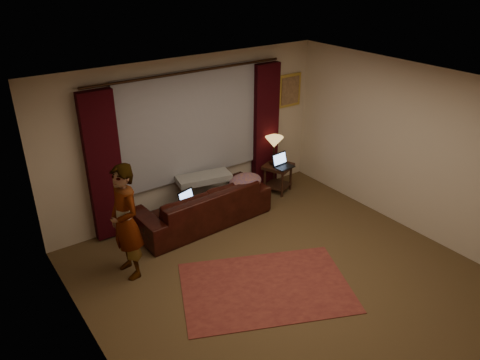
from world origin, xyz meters
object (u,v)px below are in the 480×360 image
laptop_sofa (191,199)px  end_table (278,178)px  sofa (202,198)px  person (126,222)px  laptop_table (284,161)px  tiffany_lamp (274,151)px

laptop_sofa → end_table: laptop_sofa is taller
sofa → person: (-1.51, -0.60, 0.36)m
sofa → person: 1.67m
laptop_sofa → end_table: bearing=-7.6°
laptop_sofa → person: 1.36m
sofa → laptop_table: 1.75m
laptop_sofa → tiffany_lamp: tiffany_lamp is taller
person → laptop_table: bearing=95.9°
tiffany_lamp → laptop_table: 0.28m
sofa → end_table: (1.72, 0.15, -0.19)m
laptop_table → laptop_sofa: bearing=178.3°
end_table → person: person is taller
laptop_sofa → person: size_ratio=0.20×
sofa → end_table: 1.74m
end_table → laptop_table: laptop_table is taller
end_table → person: 3.37m
sofa → tiffany_lamp: bearing=-174.7°
person → tiffany_lamp: bearing=100.1°
person → sofa: bearing=107.0°
tiffany_lamp → laptop_table: (0.06, -0.23, -0.14)m
laptop_table → person: (-3.25, -0.60, 0.16)m
sofa → laptop_table: bearing=177.4°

